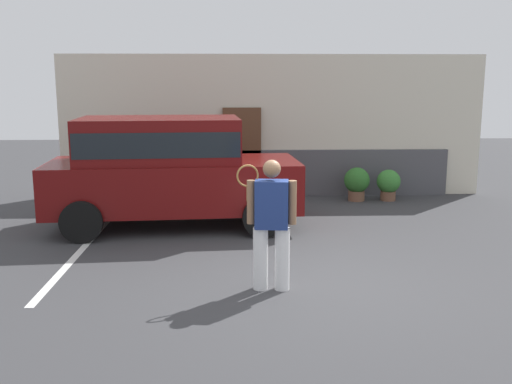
% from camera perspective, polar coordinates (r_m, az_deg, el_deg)
% --- Properties ---
extents(ground_plane, '(40.00, 40.00, 0.00)m').
position_cam_1_polar(ground_plane, '(7.94, 4.51, -9.08)').
color(ground_plane, '#38383A').
extents(parking_stripe_0, '(0.12, 4.40, 0.01)m').
position_cam_1_polar(parking_stripe_0, '(9.65, -17.20, -5.89)').
color(parking_stripe_0, silver).
rests_on(parking_stripe_0, ground_plane).
extents(house_frontage, '(9.99, 0.40, 3.32)m').
position_cam_1_polar(house_frontage, '(13.87, 1.57, 6.13)').
color(house_frontage, beige).
rests_on(house_frontage, ground_plane).
extents(parked_suv, '(4.73, 2.43, 2.05)m').
position_cam_1_polar(parked_suv, '(10.89, -8.64, 2.51)').
color(parked_suv, '#590C0C').
rests_on(parked_suv, ground_plane).
extents(tennis_player_man, '(0.77, 0.31, 1.72)m').
position_cam_1_polar(tennis_player_man, '(7.50, 1.51, -3.05)').
color(tennis_player_man, white).
rests_on(tennis_player_man, ground_plane).
extents(potted_plant_by_porch, '(0.58, 0.58, 0.77)m').
position_cam_1_polar(potted_plant_by_porch, '(13.46, 9.89, 0.95)').
color(potted_plant_by_porch, brown).
rests_on(potted_plant_by_porch, ground_plane).
extents(potted_plant_secondary, '(0.54, 0.54, 0.71)m').
position_cam_1_polar(potted_plant_secondary, '(13.64, 12.91, 0.84)').
color(potted_plant_secondary, brown).
rests_on(potted_plant_secondary, ground_plane).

